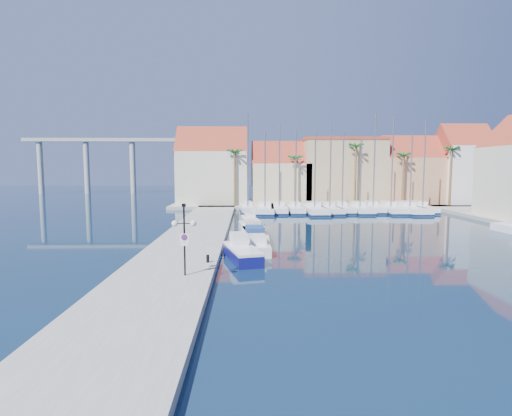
{
  "coord_description": "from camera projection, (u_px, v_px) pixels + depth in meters",
  "views": [
    {
      "loc": [
        -3.96,
        -23.96,
        6.79
      ],
      "look_at": [
        -3.13,
        13.52,
        3.0
      ],
      "focal_mm": 28.0,
      "sensor_mm": 36.0,
      "label": 1
    }
  ],
  "objects": [
    {
      "name": "sailboat_10",
      "position": [
        408.0,
        209.0,
        60.97
      ],
      "size": [
        3.26,
        11.55,
        11.95
      ],
      "rotation": [
        0.0,
        0.0,
        -0.02
      ],
      "color": "white",
      "rests_on": "ground"
    },
    {
      "name": "motorboat_west_1",
      "position": [
        254.0,
        235.0,
        37.36
      ],
      "size": [
        2.46,
        7.51,
        1.4
      ],
      "rotation": [
        0.0,
        0.0,
        0.01
      ],
      "color": "white",
      "rests_on": "ground"
    },
    {
      "name": "palm_3",
      "position": [
        404.0,
        157.0,
        66.0
      ],
      "size": [
        2.6,
        2.6,
        9.65
      ],
      "color": "brown",
      "rests_on": "shore_north"
    },
    {
      "name": "palm_2",
      "position": [
        356.0,
        148.0,
        65.68
      ],
      "size": [
        2.6,
        2.6,
        11.15
      ],
      "color": "brown",
      "rests_on": "shore_north"
    },
    {
      "name": "sailboat_8",
      "position": [
        372.0,
        208.0,
        61.63
      ],
      "size": [
        2.69,
        8.5,
        14.91
      ],
      "rotation": [
        0.0,
        0.0,
        -0.06
      ],
      "color": "white",
      "rests_on": "ground"
    },
    {
      "name": "shore_north",
      "position": [
        324.0,
        204.0,
        72.55
      ],
      "size": [
        54.0,
        16.0,
        0.5
      ],
      "primitive_type": "cube",
      "color": "gray",
      "rests_on": "ground"
    },
    {
      "name": "sailboat_3",
      "position": [
        295.0,
        208.0,
        60.59
      ],
      "size": [
        2.27,
        8.35,
        12.84
      ],
      "rotation": [
        0.0,
        0.0,
        -0.01
      ],
      "color": "white",
      "rests_on": "ground"
    },
    {
      "name": "palm_0",
      "position": [
        235.0,
        154.0,
        65.33
      ],
      "size": [
        2.6,
        2.6,
        10.15
      ],
      "color": "brown",
      "rests_on": "shore_north"
    },
    {
      "name": "lamp_post",
      "position": [
        184.0,
        228.0,
        23.12
      ],
      "size": [
        1.44,
        0.44,
        4.24
      ],
      "rotation": [
        0.0,
        0.0,
        0.06
      ],
      "color": "black",
      "rests_on": "quay_west"
    },
    {
      "name": "sailboat_11",
      "position": [
        421.0,
        208.0,
        61.55
      ],
      "size": [
        2.81,
        8.86,
        14.01
      ],
      "rotation": [
        0.0,
        0.0,
        -0.06
      ],
      "color": "white",
      "rests_on": "ground"
    },
    {
      "name": "motorboat_west_0",
      "position": [
        257.0,
        245.0,
        32.56
      ],
      "size": [
        2.05,
        5.82,
        1.4
      ],
      "rotation": [
        0.0,
        0.0,
        0.04
      ],
      "color": "white",
      "rests_on": "ground"
    },
    {
      "name": "bollard",
      "position": [
        208.0,
        259.0,
        26.57
      ],
      "size": [
        0.2,
        0.2,
        0.51
      ],
      "primitive_type": "cylinder",
      "color": "black",
      "rests_on": "quay_west"
    },
    {
      "name": "ground",
      "position": [
        311.0,
        278.0,
        24.6
      ],
      "size": [
        260.0,
        260.0,
        0.0
      ],
      "primitive_type": "plane",
      "color": "black",
      "rests_on": "ground"
    },
    {
      "name": "sailboat_2",
      "position": [
        279.0,
        208.0,
        61.04
      ],
      "size": [
        3.06,
        9.62,
        13.12
      ],
      "rotation": [
        0.0,
        0.0,
        -0.06
      ],
      "color": "white",
      "rests_on": "ground"
    },
    {
      "name": "motorboat_west_2",
      "position": [
        251.0,
        228.0,
        42.01
      ],
      "size": [
        2.86,
        6.97,
        1.4
      ],
      "rotation": [
        0.0,
        0.0,
        0.1
      ],
      "color": "white",
      "rests_on": "ground"
    },
    {
      "name": "building_2",
      "position": [
        341.0,
        171.0,
        72.01
      ],
      "size": [
        14.2,
        10.2,
        11.5
      ],
      "color": "tan",
      "rests_on": "shore_north"
    },
    {
      "name": "fishing_boat",
      "position": [
        242.0,
        252.0,
        29.43
      ],
      "size": [
        3.08,
        5.68,
        1.89
      ],
      "rotation": [
        0.0,
        0.0,
        0.25
      ],
      "color": "#0F105A",
      "rests_on": "ground"
    },
    {
      "name": "sailboat_0",
      "position": [
        248.0,
        208.0,
        61.28
      ],
      "size": [
        2.76,
        8.22,
        14.89
      ],
      "rotation": [
        0.0,
        0.0,
        0.08
      ],
      "color": "white",
      "rests_on": "ground"
    },
    {
      "name": "sailboat_4",
      "position": [
        314.0,
        209.0,
        60.11
      ],
      "size": [
        3.03,
        11.01,
        12.19
      ],
      "rotation": [
        0.0,
        0.0,
        0.01
      ],
      "color": "white",
      "rests_on": "ground"
    },
    {
      "name": "quay_west",
      "position": [
        194.0,
        237.0,
        37.81
      ],
      "size": [
        6.0,
        77.0,
        0.5
      ],
      "primitive_type": "cube",
      "color": "gray",
      "rests_on": "ground"
    },
    {
      "name": "building_0",
      "position": [
        213.0,
        169.0,
        70.48
      ],
      "size": [
        12.3,
        9.0,
        13.5
      ],
      "color": "beige",
      "rests_on": "shore_north"
    },
    {
      "name": "building_1",
      "position": [
        281.0,
        176.0,
        70.87
      ],
      "size": [
        10.3,
        8.0,
        11.0
      ],
      "color": "beige",
      "rests_on": "shore_north"
    },
    {
      "name": "viaduct",
      "position": [
        113.0,
        154.0,
        104.27
      ],
      "size": [
        48.0,
        2.2,
        14.45
      ],
      "color": "#9E9E99",
      "rests_on": "ground"
    },
    {
      "name": "sailboat_1",
      "position": [
        265.0,
        209.0,
        60.57
      ],
      "size": [
        3.2,
        10.38,
        12.04
      ],
      "rotation": [
        0.0,
        0.0,
        -0.05
      ],
      "color": "white",
      "rests_on": "ground"
    },
    {
      "name": "sailboat_6",
      "position": [
        341.0,
        208.0,
        61.11
      ],
      "size": [
        2.46,
        8.73,
        12.09
      ],
      "rotation": [
        0.0,
        0.0,
        0.02
      ],
      "color": "white",
      "rests_on": "ground"
    },
    {
      "name": "building_3",
      "position": [
        409.0,
        173.0,
        71.32
      ],
      "size": [
        10.3,
        8.0,
        12.0
      ],
      "color": "tan",
      "rests_on": "shore_north"
    },
    {
      "name": "sailboat_9",
      "position": [
        390.0,
        208.0,
        60.99
      ],
      "size": [
        2.92,
        10.12,
        14.36
      ],
      "rotation": [
        0.0,
        0.0,
        -0.03
      ],
      "color": "white",
      "rests_on": "ground"
    },
    {
      "name": "motorboat_west_3",
      "position": [
        249.0,
        220.0,
        48.23
      ],
      "size": [
        2.16,
        5.37,
        1.4
      ],
      "rotation": [
        0.0,
        0.0,
        0.09
      ],
      "color": "white",
      "rests_on": "ground"
    },
    {
      "name": "sailboat_5",
      "position": [
        329.0,
        209.0,
        60.34
      ],
      "size": [
        3.07,
        9.5,
        13.48
      ],
      "rotation": [
        0.0,
        0.0,
        0.06
      ],
      "color": "white",
      "rests_on": "ground"
    },
    {
      "name": "palm_1",
      "position": [
        295.0,
        160.0,
        65.65
      ],
      "size": [
        2.6,
        2.6,
        9.15
      ],
      "color": "brown",
      "rests_on": "shore_north"
    },
    {
      "name": "palm_4",
      "position": [
        452.0,
        151.0,
        66.09
      ],
      "size": [
        2.6,
        2.6,
        10.65
      ],
      "color": "brown",
      "rests_on": "shore_north"
    },
    {
      "name": "sailboat_7",
      "position": [
        359.0,
        209.0,
        60.78
      ],
      "size": [
        2.54,
        9.37,
        11.15
      ],
      "rotation": [
        0.0,
        0.0,
        -0.01
      ],
      "color": "white",
      "rests_on": "ground"
    },
    {
      "name": "building_4",
      "position": [
        462.0,
        167.0,
        70.41
      ],
      "size": [
        8.3,
        8.0,
        14.0
      ],
      "color": "white",
      "rests_on": "shore_north"
    }
  ]
}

